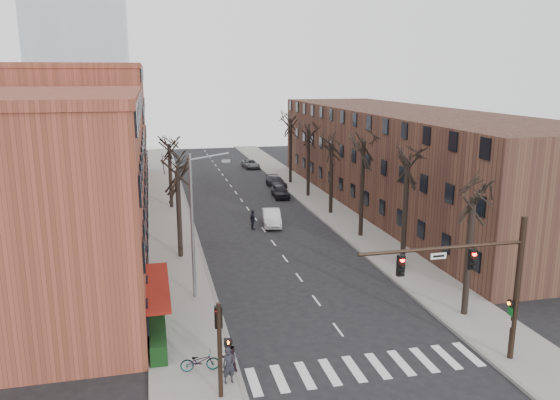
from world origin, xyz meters
TOP-DOWN VIEW (x-y plane):
  - ground at (0.00, 0.00)m, footprint 160.00×160.00m
  - sidewalk_left at (-8.00, 35.00)m, footprint 4.00×90.00m
  - sidewalk_right at (8.00, 35.00)m, footprint 4.00×90.00m
  - building_left_near at (-16.00, 15.00)m, footprint 12.00×26.00m
  - building_left_far at (-16.00, 44.00)m, footprint 12.00×28.00m
  - building_right at (16.00, 30.00)m, footprint 12.00×50.00m
  - awning_left at (-9.40, 6.00)m, footprint 1.20×7.00m
  - hedge at (-9.50, 5.00)m, footprint 0.80×6.00m
  - tree_right_a at (7.60, 4.00)m, footprint 5.20×5.20m
  - tree_right_b at (7.60, 12.00)m, footprint 5.20×5.20m
  - tree_right_c at (7.60, 20.00)m, footprint 5.20×5.20m
  - tree_right_d at (7.60, 28.00)m, footprint 5.20×5.20m
  - tree_right_e at (7.60, 36.00)m, footprint 5.20×5.20m
  - tree_right_f at (7.60, 44.00)m, footprint 5.20×5.20m
  - tree_left_a at (-7.60, 18.00)m, footprint 5.20×5.20m
  - tree_left_b at (-7.60, 34.00)m, footprint 5.20×5.20m
  - signal_mast_arm at (5.45, -1.00)m, footprint 8.14×0.30m
  - signal_pole_left at (-6.99, -0.95)m, footprint 0.47×0.44m
  - streetlight at (-7.03, 10.00)m, footprint 2.45×0.22m
  - silver_sedan at (1.01, 25.26)m, footprint 2.14×4.60m
  - parked_car_near at (4.48, 36.37)m, footprint 1.85×4.21m
  - parked_car_mid at (5.30, 42.06)m, footprint 2.05×4.55m
  - parked_car_far at (4.77, 56.50)m, footprint 2.31×4.48m
  - pedestrian_a at (-6.51, -0.03)m, footprint 0.67×0.50m
  - pedestrian_b at (-6.40, 0.82)m, footprint 1.01×0.91m
  - pedestrian_crossing at (-0.91, 24.22)m, footprint 0.64×1.13m
  - bicycle at (-7.67, 1.29)m, footprint 1.83×0.74m

SIDE VIEW (x-z plane):
  - ground at x=0.00m, z-range 0.00..0.00m
  - awning_left at x=-9.40m, z-range -0.07..0.07m
  - tree_right_a at x=7.60m, z-range -5.00..5.00m
  - tree_right_b at x=7.60m, z-range -5.40..5.40m
  - tree_right_c at x=7.60m, z-range -5.80..5.80m
  - tree_right_d at x=7.60m, z-range -5.00..5.00m
  - tree_right_e at x=7.60m, z-range -5.40..5.40m
  - tree_right_f at x=7.60m, z-range -5.80..5.80m
  - tree_left_a at x=-7.60m, z-range -4.75..4.75m
  - tree_left_b at x=-7.60m, z-range -4.75..4.75m
  - sidewalk_left at x=-8.00m, z-range 0.00..0.15m
  - sidewalk_right at x=8.00m, z-range 0.00..0.15m
  - parked_car_far at x=4.77m, z-range 0.00..1.21m
  - bicycle at x=-7.67m, z-range 0.15..1.09m
  - parked_car_mid at x=5.30m, z-range 0.00..1.29m
  - hedge at x=-9.50m, z-range 0.15..1.15m
  - parked_car_near at x=4.48m, z-range 0.00..1.41m
  - silver_sedan at x=1.01m, z-range 0.00..1.46m
  - pedestrian_crossing at x=-0.91m, z-range 0.00..1.81m
  - pedestrian_a at x=-6.51m, z-range 0.15..1.82m
  - pedestrian_b at x=-6.40m, z-range 0.15..1.85m
  - signal_pole_left at x=-6.99m, z-range 0.41..4.81m
  - signal_mast_arm at x=5.45m, z-range 0.80..8.00m
  - building_right at x=16.00m, z-range 0.00..10.00m
  - streetlight at x=-7.03m, z-range 0.50..9.53m
  - building_left_near at x=-16.00m, z-range 0.00..12.00m
  - building_left_far at x=-16.00m, z-range 0.00..14.00m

